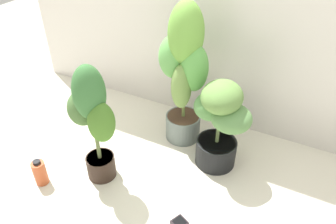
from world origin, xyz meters
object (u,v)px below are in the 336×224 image
potted_plant_back_right (220,121)px  hygrometer_box (179,223)px  potted_plant_front_left (93,117)px  potted_plant_back_center (184,69)px  nutrient_bottle (40,172)px

potted_plant_back_right → hygrometer_box: 0.68m
potted_plant_back_right → potted_plant_front_left: size_ratio=0.78×
potted_plant_back_right → hygrometer_box: bearing=-90.3°
potted_plant_front_left → hygrometer_box: 0.80m
hygrometer_box → potted_plant_back_right: bearing=114.3°
potted_plant_back_center → hygrometer_box: size_ratio=9.96×
potted_plant_back_center → nutrient_bottle: bearing=-125.7°
potted_plant_front_left → potted_plant_back_center: bearing=63.2°
nutrient_bottle → hygrometer_box: bearing=7.3°
potted_plant_back_right → potted_plant_back_center: size_ratio=0.61×
potted_plant_back_right → hygrometer_box: potted_plant_back_right is taller
potted_plant_back_right → potted_plant_front_left: 0.80m
potted_plant_front_left → nutrient_bottle: (-0.30, -0.24, -0.39)m
potted_plant_front_left → potted_plant_back_center: (0.31, 0.61, 0.11)m
potted_plant_front_left → potted_plant_back_right: bearing=35.8°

